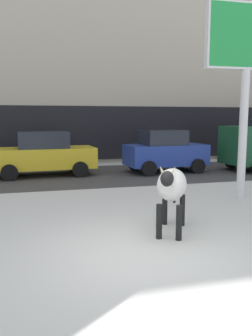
% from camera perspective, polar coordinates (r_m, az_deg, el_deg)
% --- Properties ---
extents(ground_plane, '(120.00, 120.00, 0.00)m').
position_cam_1_polar(ground_plane, '(6.38, 3.24, -13.81)').
color(ground_plane, silver).
extents(road_strip, '(60.00, 5.60, 0.01)m').
position_cam_1_polar(road_strip, '(14.68, -7.46, -1.27)').
color(road_strip, '#423F3F').
rests_on(road_strip, ground).
extents(building_facade, '(44.00, 6.10, 13.00)m').
position_cam_1_polar(building_facade, '(21.85, -10.35, 18.82)').
color(building_facade, '#BCB29E').
rests_on(building_facade, ground).
extents(cow_holstein, '(1.25, 1.87, 1.54)m').
position_cam_1_polar(cow_holstein, '(7.30, 7.31, -2.85)').
color(cow_holstein, silver).
rests_on(cow_holstein, ground).
extents(billboard, '(2.52, 0.25, 5.56)m').
position_cam_1_polar(billboard, '(11.00, 19.07, 17.82)').
color(billboard, silver).
rests_on(billboard, ground).
extents(car_yellow_sedan, '(4.30, 2.18, 1.84)m').
position_cam_1_polar(car_yellow_sedan, '(14.93, -13.28, 2.24)').
color(car_yellow_sedan, gold).
rests_on(car_yellow_sedan, ground).
extents(car_blue_hatchback, '(3.60, 2.10, 1.86)m').
position_cam_1_polar(car_blue_hatchback, '(15.62, 6.33, 2.73)').
color(car_blue_hatchback, '#233D9E').
rests_on(car_blue_hatchback, ground).
extents(pedestrian_near_billboard, '(0.36, 0.24, 1.73)m').
position_cam_1_polar(pedestrian_near_billboard, '(17.17, -15.63, 2.80)').
color(pedestrian_near_billboard, '#282833').
rests_on(pedestrian_near_billboard, ground).
extents(pedestrian_by_cars, '(0.36, 0.24, 1.73)m').
position_cam_1_polar(pedestrian_by_cars, '(17.19, -12.62, 2.91)').
color(pedestrian_by_cars, '#282833').
rests_on(pedestrian_by_cars, ground).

